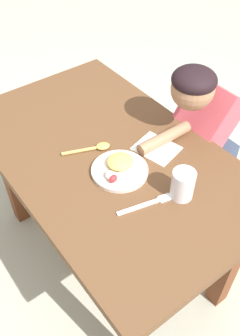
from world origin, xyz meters
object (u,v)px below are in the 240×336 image
plate (119,168)px  person (200,149)px  drinking_cup (183,184)px  fork (149,203)px  spoon (95,148)px

plate → person: (-0.02, 0.46, -0.18)m
drinking_cup → plate: bearing=-155.2°
fork → person: bearing=36.7°
plate → person: 0.49m
fork → spoon: bearing=102.7°
spoon → drinking_cup: size_ratio=1.71×
drinking_cup → person: person is taller
plate → spoon: bearing=-179.1°
fork → spoon: spoon is taller
drinking_cup → fork: bearing=-107.9°
spoon → person: person is taller
fork → person: size_ratio=0.24×
plate → spoon: (-0.15, -0.00, -0.01)m
fork → drinking_cup: (0.03, 0.11, 0.05)m
spoon → person: size_ratio=0.19×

